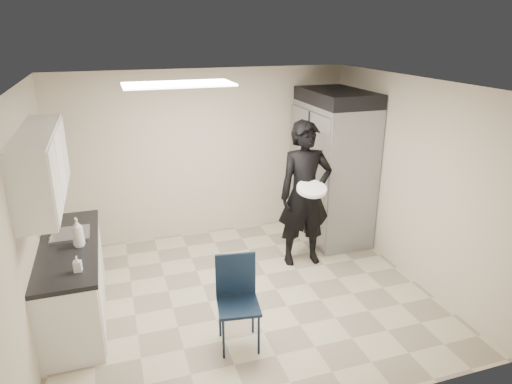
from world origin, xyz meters
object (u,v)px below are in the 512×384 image
object	(u,v)px
commercial_fridge	(333,172)
folding_chair	(238,306)
man_tuxedo	(305,195)
lower_counter	(73,283)

from	to	relation	value
commercial_fridge	folding_chair	bearing A→B (deg)	-134.71
folding_chair	man_tuxedo	bearing A→B (deg)	55.27
lower_counter	man_tuxedo	bearing A→B (deg)	7.48
folding_chair	man_tuxedo	world-z (taller)	man_tuxedo
folding_chair	lower_counter	bearing A→B (deg)	154.62
commercial_fridge	man_tuxedo	bearing A→B (deg)	-138.34
commercial_fridge	man_tuxedo	world-z (taller)	commercial_fridge
commercial_fridge	lower_counter	bearing A→B (deg)	-164.12
man_tuxedo	lower_counter	bearing A→B (deg)	-167.58
commercial_fridge	folding_chair	xyz separation A→B (m)	(-2.14, -2.16, -0.58)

